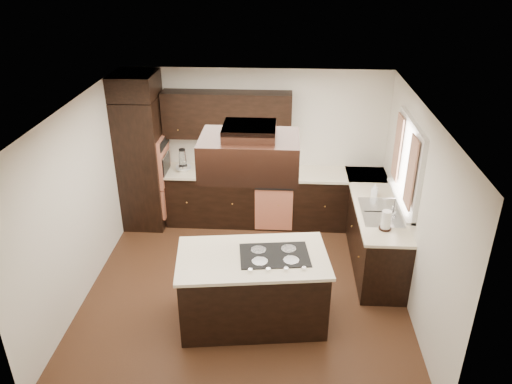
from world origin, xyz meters
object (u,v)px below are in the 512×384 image
(island, at_px, (253,290))
(spice_rack, at_px, (216,164))
(range_hood, at_px, (250,155))
(oven_column, at_px, (143,163))

(island, height_order, spice_rack, spice_rack)
(range_hood, bearing_deg, oven_column, 129.74)
(island, distance_m, range_hood, 1.72)
(oven_column, height_order, island, oven_column)
(oven_column, bearing_deg, spice_rack, 3.04)
(island, xyz_separation_m, spice_rack, (-0.75, 2.39, 0.61))
(range_hood, distance_m, spice_rack, 2.67)
(oven_column, distance_m, island, 3.07)
(oven_column, xyz_separation_m, range_hood, (1.88, -2.25, 1.10))
(island, bearing_deg, range_hood, 106.83)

